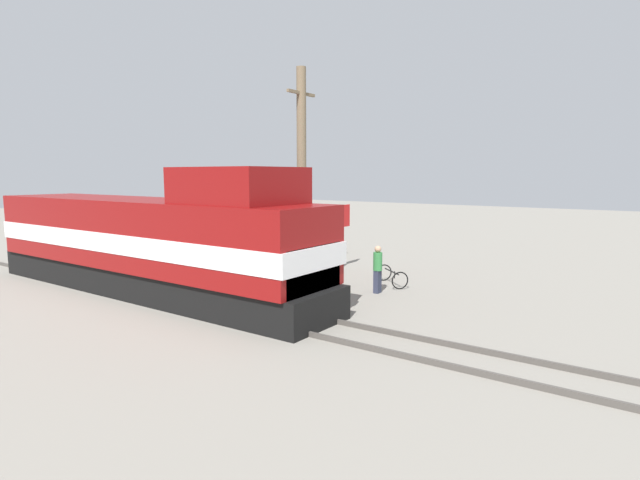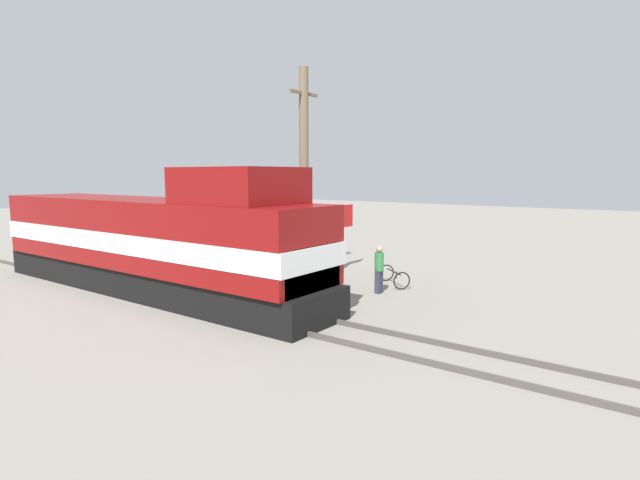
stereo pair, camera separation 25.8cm
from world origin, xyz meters
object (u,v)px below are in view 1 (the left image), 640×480
(utility_pole, at_px, (302,173))
(bicycle, at_px, (392,276))
(locomotive, at_px, (154,242))
(vendor_umbrella, at_px, (279,231))
(billboard_sign, at_px, (338,221))
(person_bystander, at_px, (378,267))

(utility_pole, height_order, bicycle, utility_pole)
(locomotive, bearing_deg, utility_pole, -25.48)
(utility_pole, bearing_deg, vendor_umbrella, -174.37)
(locomotive, bearing_deg, billboard_sign, -21.25)
(vendor_umbrella, xyz_separation_m, bicycle, (2.64, -3.73, -1.85))
(locomotive, bearing_deg, vendor_umbrella, -36.46)
(utility_pole, bearing_deg, bicycle, -77.18)
(utility_pole, height_order, vendor_umbrella, utility_pole)
(locomotive, height_order, billboard_sign, locomotive)
(person_bystander, bearing_deg, vendor_umbrella, 105.20)
(vendor_umbrella, bearing_deg, locomotive, 143.54)
(locomotive, relative_size, utility_pole, 1.85)
(person_bystander, xyz_separation_m, bicycle, (1.57, 0.20, -0.63))
(locomotive, bearing_deg, person_bystander, -54.05)
(utility_pole, distance_m, vendor_umbrella, 2.89)
(billboard_sign, distance_m, person_bystander, 4.90)
(locomotive, bearing_deg, bicycle, -45.38)
(person_bystander, bearing_deg, billboard_sign, 51.96)
(person_bystander, bearing_deg, bicycle, 7.32)
(utility_pole, xyz_separation_m, person_bystander, (-0.68, -4.10, -3.51))
(vendor_umbrella, relative_size, person_bystander, 1.36)
(utility_pole, xyz_separation_m, billboard_sign, (2.23, -0.38, -2.21))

